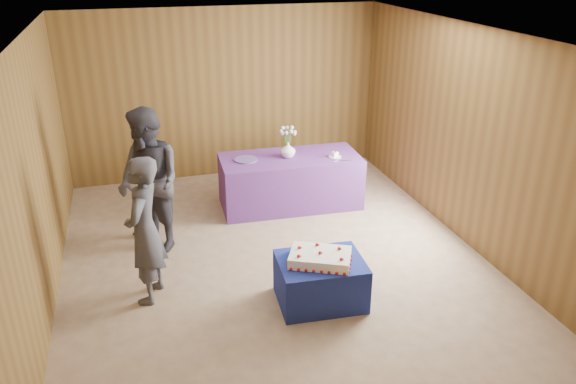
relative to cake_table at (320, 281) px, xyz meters
name	(u,v)px	position (x,y,z in m)	size (l,w,h in m)	color
ground	(274,259)	(-0.26, 0.98, -0.25)	(6.00, 6.00, 0.00)	tan
room_shell	(272,117)	(-0.26, 0.98, 1.55)	(5.04, 6.04, 2.72)	brown
cake_table	(320,281)	(0.00, 0.00, 0.00)	(0.90, 0.70, 0.50)	navy
serving_table	(290,181)	(0.38, 2.46, 0.12)	(2.00, 0.90, 0.75)	#5F2F81
sheet_cake	(320,258)	(-0.02, -0.03, 0.31)	(0.77, 0.68, 0.15)	white
vase	(288,150)	(0.35, 2.47, 0.61)	(0.21, 0.21, 0.22)	white
flower_spray	(288,131)	(0.35, 2.47, 0.88)	(0.25, 0.25, 0.19)	#2B6D30
platter	(246,160)	(-0.26, 2.50, 0.51)	(0.33, 0.33, 0.02)	#5D4A94
plate	(335,157)	(1.00, 2.28, 0.51)	(0.18, 0.18, 0.01)	white
cake_slice	(335,154)	(1.00, 2.28, 0.55)	(0.09, 0.09, 0.09)	white
knife	(343,161)	(1.05, 2.10, 0.50)	(0.26, 0.02, 0.00)	silver
guest_left	(145,231)	(-1.75, 0.59, 0.56)	(0.59, 0.39, 1.63)	#3A3B44
guest_right	(150,181)	(-1.62, 1.71, 0.66)	(0.88, 0.69, 1.81)	#302F39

